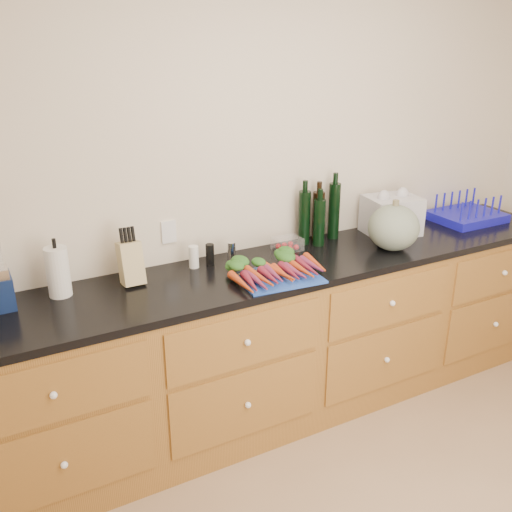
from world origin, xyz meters
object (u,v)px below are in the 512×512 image
tomato_box (287,244)px  squash (394,228)px  carrots (275,269)px  paper_towel (58,272)px  cutting_board (278,277)px  dish_rack (466,214)px  knife_block (131,263)px

tomato_box → squash: bearing=-27.3°
carrots → paper_towel: 1.06m
paper_towel → tomato_box: size_ratio=1.56×
carrots → tomato_box: (0.25, 0.29, -0.00)m
cutting_board → carrots: bearing=90.0°
cutting_board → dish_rack: dish_rack is taller
dish_rack → tomato_box: bearing=176.2°
paper_towel → cutting_board: bearing=-17.5°
paper_towel → knife_block: bearing=-3.3°
knife_block → cutting_board: bearing=-24.0°
tomato_box → dish_rack: bearing=-3.8°
carrots → paper_towel: size_ratio=2.00×
carrots → dish_rack: 1.60m
carrots → dish_rack: size_ratio=1.10×
cutting_board → paper_towel: (-1.02, 0.32, 0.12)m
knife_block → tomato_box: (0.92, 0.03, -0.07)m
knife_block → dish_rack: (2.26, -0.06, -0.06)m
squash → tomato_box: squash is taller
cutting_board → squash: squash is taller
carrots → paper_towel: paper_towel is taller
dish_rack → carrots: bearing=-172.7°
cutting_board → carrots: (-0.00, 0.04, 0.03)m
cutting_board → knife_block: size_ratio=1.91×
squash → knife_block: 1.48m
squash → cutting_board: bearing=-176.2°
squash → dish_rack: (0.80, 0.19, -0.09)m
tomato_box → cutting_board: bearing=-127.3°
carrots → squash: size_ratio=1.65×
carrots → knife_block: bearing=158.7°
squash → dish_rack: size_ratio=0.67×
carrots → knife_block: 0.73m
knife_block → dish_rack: 2.27m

